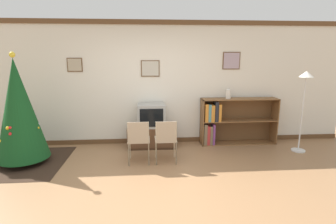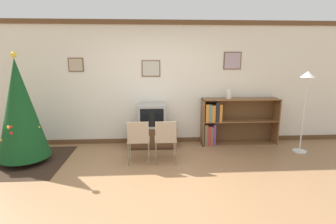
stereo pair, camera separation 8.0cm
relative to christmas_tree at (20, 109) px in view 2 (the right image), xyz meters
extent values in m
plane|color=#936B47|center=(2.40, -1.14, -1.01)|extent=(24.00, 24.00, 0.00)
cube|color=silver|center=(2.40, 1.05, 0.34)|extent=(8.86, 0.08, 2.70)
cube|color=brown|center=(2.40, 0.99, 1.64)|extent=(8.86, 0.03, 0.10)
cube|color=brown|center=(2.40, 0.99, -0.96)|extent=(8.86, 0.03, 0.10)
cube|color=brown|center=(0.77, 1.00, 0.76)|extent=(0.32, 0.02, 0.29)
cube|color=tan|center=(0.77, 0.99, 0.76)|extent=(0.28, 0.01, 0.26)
cube|color=brown|center=(2.37, 1.00, 0.68)|extent=(0.40, 0.02, 0.35)
cube|color=#BCB7A8|center=(2.37, 0.99, 0.68)|extent=(0.36, 0.01, 0.31)
cube|color=brown|center=(4.16, 1.00, 0.84)|extent=(0.39, 0.02, 0.38)
cube|color=#A893A3|center=(4.16, 0.99, 0.84)|extent=(0.35, 0.01, 0.34)
cube|color=#332319|center=(0.00, 0.00, -1.01)|extent=(1.46, 1.62, 0.01)
cylinder|color=maroon|center=(0.00, 0.00, -0.95)|extent=(0.36, 0.36, 0.10)
cone|color=#14471E|center=(0.00, 0.00, 0.01)|extent=(0.90, 0.90, 1.82)
sphere|color=yellow|center=(0.00, 0.00, 0.97)|extent=(0.10, 0.10, 0.10)
sphere|color=silver|center=(0.28, 0.08, -0.29)|extent=(0.04, 0.04, 0.04)
sphere|color=gold|center=(-0.26, -0.23, -0.50)|extent=(0.05, 0.05, 0.05)
sphere|color=red|center=(-0.04, -0.28, -0.25)|extent=(0.05, 0.05, 0.05)
sphere|color=gold|center=(-0.01, 0.18, 0.19)|extent=(0.04, 0.04, 0.04)
sphere|color=silver|center=(0.01, 0.23, -0.03)|extent=(0.05, 0.05, 0.05)
sphere|color=gold|center=(0.30, -0.01, -0.34)|extent=(0.04, 0.04, 0.04)
sphere|color=gold|center=(-0.23, 0.25, -0.48)|extent=(0.05, 0.05, 0.05)
sphere|color=gold|center=(-0.09, -0.27, -0.26)|extent=(0.06, 0.06, 0.06)
sphere|color=red|center=(-0.04, -0.31, -0.35)|extent=(0.06, 0.06, 0.06)
cube|color=#412A1A|center=(2.37, 0.73, -0.98)|extent=(1.00, 0.48, 0.05)
cube|color=brown|center=(2.37, 0.73, -0.75)|extent=(1.04, 0.50, 0.41)
cube|color=#9E9E99|center=(2.37, 0.73, -0.31)|extent=(0.59, 0.48, 0.49)
cube|color=black|center=(2.37, 0.48, -0.31)|extent=(0.48, 0.01, 0.38)
cube|color=tan|center=(2.12, -0.11, -0.58)|extent=(0.40, 0.40, 0.02)
cube|color=tan|center=(2.12, -0.31, -0.38)|extent=(0.35, 0.01, 0.38)
cylinder|color=beige|center=(1.94, 0.07, -0.80)|extent=(0.02, 0.02, 0.42)
cylinder|color=beige|center=(2.30, 0.07, -0.80)|extent=(0.02, 0.02, 0.42)
cylinder|color=beige|center=(1.94, -0.29, -0.80)|extent=(0.02, 0.02, 0.42)
cylinder|color=beige|center=(2.30, -0.29, -0.80)|extent=(0.02, 0.02, 0.42)
cylinder|color=beige|center=(1.94, -0.29, -0.60)|extent=(0.02, 0.02, 0.82)
cylinder|color=beige|center=(2.30, -0.29, -0.60)|extent=(0.02, 0.02, 0.82)
cube|color=tan|center=(2.62, -0.11, -0.58)|extent=(0.40, 0.40, 0.02)
cube|color=tan|center=(2.62, -0.31, -0.38)|extent=(0.35, 0.01, 0.38)
cylinder|color=beige|center=(2.44, 0.07, -0.80)|extent=(0.02, 0.02, 0.42)
cylinder|color=beige|center=(2.80, 0.07, -0.80)|extent=(0.02, 0.02, 0.42)
cylinder|color=beige|center=(2.44, -0.29, -0.80)|extent=(0.02, 0.02, 0.42)
cylinder|color=beige|center=(2.80, -0.29, -0.80)|extent=(0.02, 0.02, 0.42)
cylinder|color=beige|center=(2.44, -0.29, -0.60)|extent=(0.02, 0.02, 0.82)
cylinder|color=beige|center=(2.80, -0.29, -0.60)|extent=(0.02, 0.02, 0.82)
cube|color=brown|center=(3.50, 0.81, -0.49)|extent=(0.02, 0.36, 1.03)
cube|color=brown|center=(5.17, 0.81, -0.49)|extent=(0.02, 0.36, 1.03)
cube|color=brown|center=(4.33, 0.81, 0.01)|extent=(1.69, 0.36, 0.02)
cube|color=brown|center=(4.33, 0.81, -1.00)|extent=(1.69, 0.36, 0.02)
cube|color=brown|center=(4.33, 0.81, -0.47)|extent=(1.65, 0.36, 0.02)
cube|color=brown|center=(4.33, 0.98, -0.49)|extent=(1.69, 0.01, 1.03)
cube|color=#756047|center=(3.56, 0.73, -0.76)|extent=(0.07, 0.20, 0.46)
cube|color=#B73333|center=(3.63, 0.77, -0.78)|extent=(0.06, 0.28, 0.42)
cube|color=#756047|center=(3.69, 0.73, -0.78)|extent=(0.05, 0.20, 0.42)
cube|color=#7A3D7F|center=(3.74, 0.76, -0.76)|extent=(0.05, 0.26, 0.46)
cube|color=orange|center=(3.57, 0.74, -0.27)|extent=(0.07, 0.21, 0.39)
cube|color=teal|center=(3.63, 0.75, -0.27)|extent=(0.06, 0.24, 0.38)
cube|color=orange|center=(3.70, 0.79, -0.28)|extent=(0.08, 0.31, 0.36)
cube|color=#232328|center=(3.79, 0.75, -0.25)|extent=(0.07, 0.24, 0.44)
cube|color=orange|center=(3.86, 0.75, -0.27)|extent=(0.06, 0.24, 0.38)
cylinder|color=silver|center=(4.07, 0.82, 0.12)|extent=(0.11, 0.11, 0.20)
torus|color=silver|center=(4.07, 0.82, 0.22)|extent=(0.10, 0.10, 0.02)
cylinder|color=silver|center=(5.44, 0.21, -1.00)|extent=(0.28, 0.28, 0.03)
cylinder|color=silver|center=(5.44, 0.21, -0.23)|extent=(0.03, 0.03, 1.52)
cone|color=white|center=(5.44, 0.21, 0.59)|extent=(0.28, 0.28, 0.12)
camera|label=1|loc=(2.31, -4.77, 0.95)|focal=28.00mm
camera|label=2|loc=(2.39, -4.78, 0.95)|focal=28.00mm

